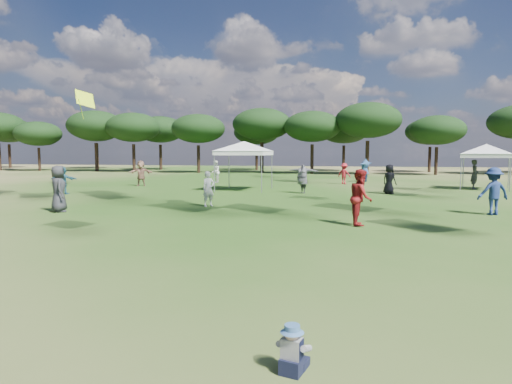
# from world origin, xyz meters

# --- Properties ---
(tree_line) EXTENTS (108.78, 17.63, 7.77)m
(tree_line) POSITION_xyz_m (2.39, 47.41, 5.42)
(tree_line) COLOR black
(tree_line) RESTS_ON ground
(tent_left) EXTENTS (6.21, 6.21, 3.32)m
(tent_left) POSITION_xyz_m (-5.24, 23.24, 2.89)
(tent_left) COLOR gray
(tent_left) RESTS_ON ground
(tent_right) EXTENTS (5.41, 5.41, 3.16)m
(tent_right) POSITION_xyz_m (9.56, 26.69, 2.73)
(tent_right) COLOR gray
(tent_right) RESTS_ON ground
(toddler) EXTENTS (0.39, 0.42, 0.53)m
(toddler) POSITION_xyz_m (0.26, 1.80, 0.24)
(toddler) COLOR black
(toddler) RESTS_ON ground
(festival_crowd) EXTENTS (29.85, 22.75, 1.88)m
(festival_crowd) POSITION_xyz_m (-1.26, 22.74, 0.86)
(festival_crowd) COLOR #88664A
(festival_crowd) RESTS_ON ground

